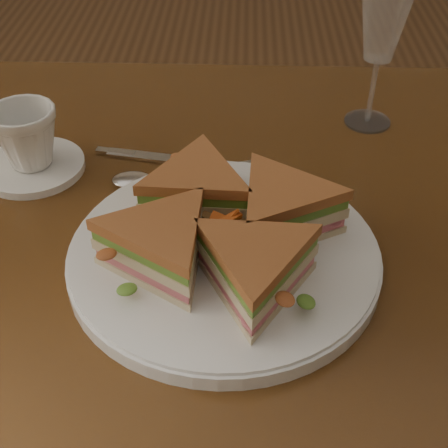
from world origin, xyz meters
name	(u,v)px	position (x,y,z in m)	size (l,w,h in m)	color
table	(246,291)	(0.00, 0.00, 0.65)	(1.20, 0.80, 0.75)	#381F0C
plate	(224,256)	(-0.02, -0.06, 0.76)	(0.31, 0.31, 0.02)	white
sandwich_wedges	(224,228)	(-0.02, -0.06, 0.80)	(0.30, 0.30, 0.06)	beige
crisps_mound	(224,231)	(-0.02, -0.06, 0.79)	(0.09, 0.09, 0.05)	#CF561A
spoon	(152,178)	(-0.12, 0.08, 0.75)	(0.18, 0.07, 0.01)	silver
knife	(173,160)	(-0.09, 0.12, 0.75)	(0.21, 0.05, 0.00)	silver
wine_glass	(383,25)	(0.16, 0.23, 0.89)	(0.07, 0.07, 0.19)	white
saucer	(33,167)	(-0.26, 0.10, 0.76)	(0.12, 0.12, 0.01)	white
coffee_cup	(26,137)	(-0.26, 0.10, 0.80)	(0.08, 0.08, 0.07)	white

